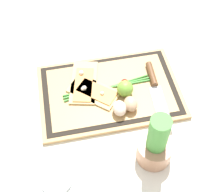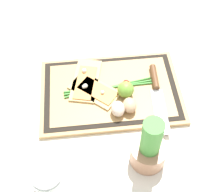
# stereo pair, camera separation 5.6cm
# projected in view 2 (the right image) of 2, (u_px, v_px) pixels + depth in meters

# --- Properties ---
(ground_plane) EXTENTS (6.00, 6.00, 0.00)m
(ground_plane) POSITION_uv_depth(u_px,v_px,m) (111.00, 93.00, 1.08)
(ground_plane) COLOR silver
(cutting_board) EXTENTS (0.48, 0.32, 0.02)m
(cutting_board) POSITION_uv_depth(u_px,v_px,m) (111.00, 91.00, 1.07)
(cutting_board) COLOR tan
(cutting_board) RESTS_ON ground_plane
(pizza_slice_near) EXTENTS (0.13, 0.20, 0.02)m
(pizza_slice_near) POSITION_uv_depth(u_px,v_px,m) (86.00, 81.00, 1.08)
(pizza_slice_near) COLOR tan
(pizza_slice_near) RESTS_ON cutting_board
(pizza_slice_far) EXTENTS (0.18, 0.17, 0.02)m
(pizza_slice_far) POSITION_uv_depth(u_px,v_px,m) (95.00, 90.00, 1.06)
(pizza_slice_far) COLOR tan
(pizza_slice_far) RESTS_ON cutting_board
(knife) EXTENTS (0.05, 0.27, 0.02)m
(knife) POSITION_uv_depth(u_px,v_px,m) (156.00, 87.00, 1.06)
(knife) COLOR silver
(knife) RESTS_ON cutting_board
(egg_brown) EXTENTS (0.04, 0.05, 0.04)m
(egg_brown) POSITION_uv_depth(u_px,v_px,m) (130.00, 105.00, 1.00)
(egg_brown) COLOR tan
(egg_brown) RESTS_ON cutting_board
(egg_pink) EXTENTS (0.04, 0.05, 0.04)m
(egg_pink) POSITION_uv_depth(u_px,v_px,m) (118.00, 109.00, 0.99)
(egg_pink) COLOR beige
(egg_pink) RESTS_ON cutting_board
(lime) EXTENTS (0.06, 0.06, 0.06)m
(lime) POSITION_uv_depth(u_px,v_px,m) (126.00, 90.00, 1.03)
(lime) COLOR #70A838
(lime) RESTS_ON cutting_board
(cherry_tomato_red) EXTENTS (0.03, 0.03, 0.03)m
(cherry_tomato_red) POSITION_uv_depth(u_px,v_px,m) (126.00, 83.00, 1.06)
(cherry_tomato_red) COLOR red
(cherry_tomato_red) RESTS_ON cutting_board
(scallion_bunch) EXTENTS (0.31, 0.06, 0.01)m
(scallion_bunch) POSITION_uv_depth(u_px,v_px,m) (108.00, 87.00, 1.07)
(scallion_bunch) COLOR #47933D
(scallion_bunch) RESTS_ON cutting_board
(herb_pot) EXTENTS (0.10, 0.10, 0.20)m
(herb_pot) POSITION_uv_depth(u_px,v_px,m) (149.00, 149.00, 0.88)
(herb_pot) COLOR #AD7A5B
(herb_pot) RESTS_ON ground_plane
(sauce_jar) EXTENTS (0.09, 0.09, 0.10)m
(sauce_jar) POSITION_uv_depth(u_px,v_px,m) (49.00, 181.00, 0.85)
(sauce_jar) COLOR silver
(sauce_jar) RESTS_ON ground_plane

